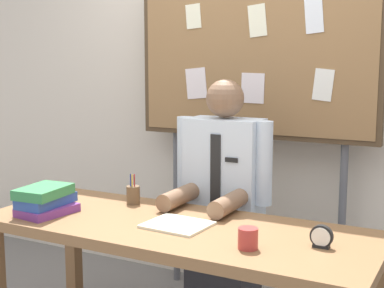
# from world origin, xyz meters

# --- Properties ---
(back_wall) EXTENTS (6.40, 0.08, 2.70)m
(back_wall) POSITION_xyz_m (0.00, 1.13, 1.35)
(back_wall) COLOR beige
(back_wall) RESTS_ON ground_plane
(desk) EXTENTS (1.83, 0.70, 0.72)m
(desk) POSITION_xyz_m (0.00, 0.00, 0.64)
(desk) COLOR brown
(desk) RESTS_ON ground_plane
(person) EXTENTS (0.55, 0.56, 1.37)m
(person) POSITION_xyz_m (0.00, 0.52, 0.64)
(person) COLOR #2D2D33
(person) RESTS_ON ground_plane
(bulletin_board) EXTENTS (1.49, 0.09, 1.99)m
(bulletin_board) POSITION_xyz_m (0.00, 0.93, 1.47)
(bulletin_board) COLOR #4C3823
(bulletin_board) RESTS_ON ground_plane
(book_stack) EXTENTS (0.22, 0.29, 0.14)m
(book_stack) POSITION_xyz_m (-0.65, -0.14, 0.79)
(book_stack) COLOR #72337F
(book_stack) RESTS_ON desk
(open_notebook) EXTENTS (0.29, 0.26, 0.01)m
(open_notebook) POSITION_xyz_m (0.02, -0.02, 0.73)
(open_notebook) COLOR #F4EFCC
(open_notebook) RESTS_ON desk
(desk_clock) EXTENTS (0.09, 0.04, 0.09)m
(desk_clock) POSITION_xyz_m (0.67, -0.00, 0.77)
(desk_clock) COLOR black
(desk_clock) RESTS_ON desk
(coffee_mug) EXTENTS (0.08, 0.08, 0.09)m
(coffee_mug) POSITION_xyz_m (0.42, -0.15, 0.77)
(coffee_mug) COLOR #B23833
(coffee_mug) RESTS_ON desk
(pen_holder) EXTENTS (0.07, 0.07, 0.16)m
(pen_holder) POSITION_xyz_m (-0.37, 0.21, 0.77)
(pen_holder) COLOR brown
(pen_holder) RESTS_ON desk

